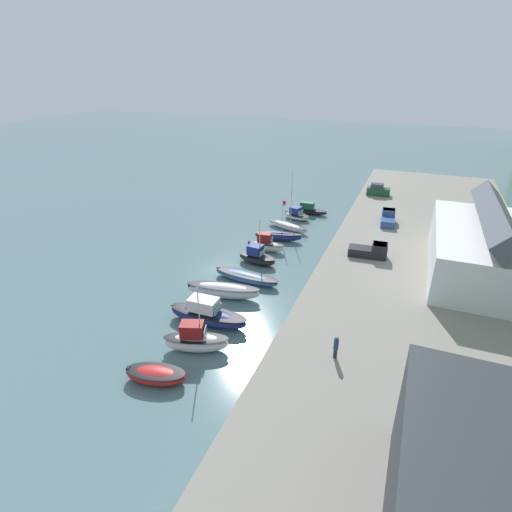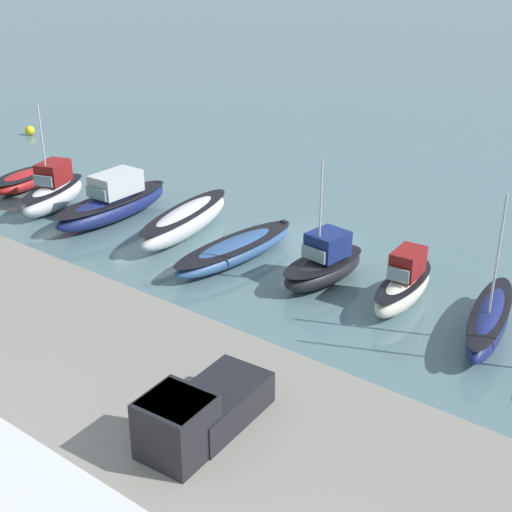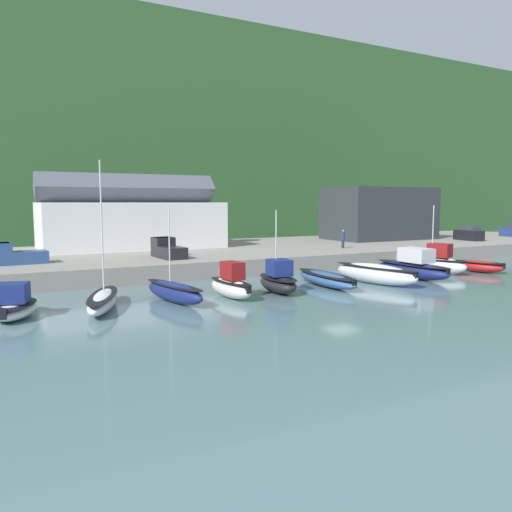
{
  "view_description": "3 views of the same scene",
  "coord_description": "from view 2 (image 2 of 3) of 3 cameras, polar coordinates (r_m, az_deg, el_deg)",
  "views": [
    {
      "loc": [
        40.49,
        21.23,
        23.52
      ],
      "look_at": [
        -0.8,
        4.52,
        2.33
      ],
      "focal_mm": 28.0,
      "sensor_mm": 36.0,
      "label": 1
    },
    {
      "loc": [
        -19.72,
        30.39,
        15.56
      ],
      "look_at": [
        -1.69,
        6.93,
        2.15
      ],
      "focal_mm": 50.0,
      "sensor_mm": 36.0,
      "label": 2
    },
    {
      "loc": [
        -22.42,
        -28.96,
        6.86
      ],
      "look_at": [
        -3.72,
        6.46,
        2.56
      ],
      "focal_mm": 35.0,
      "sensor_mm": 36.0,
      "label": 3
    }
  ],
  "objects": [
    {
      "name": "ground_plane",
      "position": [
        39.43,
        4.2,
        1.08
      ],
      "size": [
        320.0,
        320.0,
        0.0
      ],
      "primitive_type": "plane",
      "color": "slate"
    },
    {
      "name": "mooring_buoy_1",
      "position": [
        63.99,
        -17.65,
        9.55
      ],
      "size": [
        0.8,
        0.8,
        0.8
      ],
      "color": "yellow",
      "rests_on": "ground_plane"
    },
    {
      "name": "moored_boat_3",
      "position": [
        31.58,
        18.15,
        -4.91
      ],
      "size": [
        2.85,
        7.27,
        6.53
      ],
      "rotation": [
        0.0,
        0.0,
        0.2
      ],
      "color": "navy",
      "rests_on": "ground_plane"
    },
    {
      "name": "moored_boat_6",
      "position": [
        36.94,
        -1.64,
        0.5
      ],
      "size": [
        2.77,
        8.55,
        1.14
      ],
      "rotation": [
        0.0,
        0.0,
        -0.07
      ],
      "color": "#33568E",
      "rests_on": "ground_plane"
    },
    {
      "name": "moored_boat_7",
      "position": [
        40.17,
        -5.67,
        2.84
      ],
      "size": [
        3.51,
        8.65,
        1.69
      ],
      "rotation": [
        0.0,
        0.0,
        0.19
      ],
      "color": "silver",
      "rests_on": "ground_plane"
    },
    {
      "name": "moored_boat_4",
      "position": [
        33.12,
        11.75,
        -2.31
      ],
      "size": [
        1.95,
        5.41,
        2.64
      ],
      "rotation": [
        0.0,
        0.0,
        0.07
      ],
      "color": "white",
      "rests_on": "ground_plane"
    },
    {
      "name": "moored_boat_8",
      "position": [
        43.1,
        -11.34,
        4.2
      ],
      "size": [
        2.63,
        8.48,
        2.79
      ],
      "rotation": [
        0.0,
        0.0,
        0.02
      ],
      "color": "navy",
      "rests_on": "ground_plane"
    },
    {
      "name": "pickup_truck_1",
      "position": [
        22.01,
        -4.71,
        -12.45
      ],
      "size": [
        2.27,
        4.85,
        1.9
      ],
      "rotation": [
        0.0,
        0.0,
        0.07
      ],
      "color": "black",
      "rests_on": "quay_promenade"
    },
    {
      "name": "moored_boat_9",
      "position": [
        45.56,
        -15.9,
        4.94
      ],
      "size": [
        3.8,
        6.27,
        6.6
      ],
      "rotation": [
        0.0,
        0.0,
        0.34
      ],
      "color": "white",
      "rests_on": "ground_plane"
    },
    {
      "name": "moored_boat_10",
      "position": [
        49.98,
        -18.14,
        5.77
      ],
      "size": [
        3.29,
        5.45,
        1.16
      ],
      "rotation": [
        0.0,
        0.0,
        0.22
      ],
      "color": "red",
      "rests_on": "ground_plane"
    },
    {
      "name": "moored_boat_5",
      "position": [
        34.64,
        5.46,
        -0.69
      ],
      "size": [
        2.8,
        5.5,
        6.29
      ],
      "rotation": [
        0.0,
        0.0,
        -0.12
      ],
      "color": "black",
      "rests_on": "ground_plane"
    }
  ]
}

